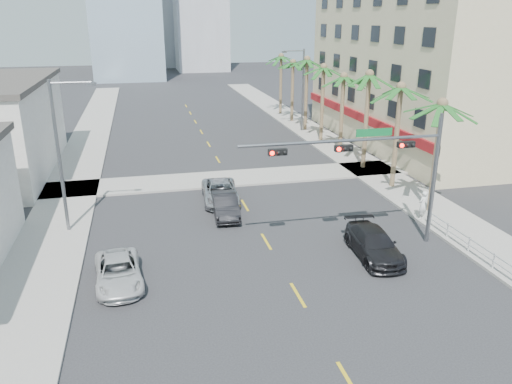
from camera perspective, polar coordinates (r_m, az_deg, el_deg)
ground at (r=20.53m, az=8.33°, el=-17.18°), size 260.00×260.00×0.00m
sidewalk_right at (r=41.58m, az=13.96°, el=1.83°), size 4.00×120.00×0.15m
sidewalk_left at (r=37.68m, az=-20.77°, el=-0.70°), size 4.00×120.00×0.15m
sidewalk_cross at (r=39.69m, az=-3.06°, el=1.56°), size 80.00×4.00×0.15m
building_right at (r=53.65m, az=19.58°, el=13.24°), size 15.25×28.00×15.00m
traffic_signal_mast at (r=27.17m, az=14.27°, el=3.59°), size 11.12×0.54×7.20m
palm_tree_0 at (r=33.08m, az=20.51°, el=9.29°), size 4.80×4.80×7.80m
palm_tree_1 at (r=37.44m, az=16.24°, el=11.31°), size 4.80×4.80×8.16m
palm_tree_2 at (r=41.99m, az=12.84°, el=12.85°), size 4.80×4.80×8.52m
palm_tree_3 at (r=46.78m, az=10.00°, el=12.79°), size 4.80×4.80×7.80m
palm_tree_4 at (r=51.55m, az=7.75°, el=13.87°), size 4.80×4.80×8.16m
palm_tree_5 at (r=56.40m, az=5.87°, el=14.74°), size 4.80×4.80×8.52m
palm_tree_6 at (r=61.39m, az=4.25°, el=14.50°), size 4.80×4.80×7.80m
palm_tree_7 at (r=66.34m, az=2.90°, el=15.18°), size 4.80×4.80×8.16m
streetlight_left at (r=30.44m, az=-21.30°, el=4.51°), size 2.55×0.25×9.00m
streetlight_right at (r=56.49m, az=5.18°, el=12.00°), size 2.55×0.25×9.00m
guardrail at (r=29.39m, az=23.19°, el=-5.34°), size 0.08×8.08×1.00m
car_parked_far at (r=25.03m, az=-15.44°, el=-8.82°), size 2.49×4.77×1.28m
car_lane_left at (r=32.20m, az=-3.54°, el=-1.52°), size 1.77×4.45×1.44m
car_lane_center at (r=34.65m, az=-4.09°, el=-0.01°), size 2.74×5.35×1.44m
car_lane_right at (r=27.50m, az=13.32°, el=-5.79°), size 2.38×5.15×1.46m
pedestrian at (r=32.89m, az=18.52°, el=-1.42°), size 0.80×0.69×1.84m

